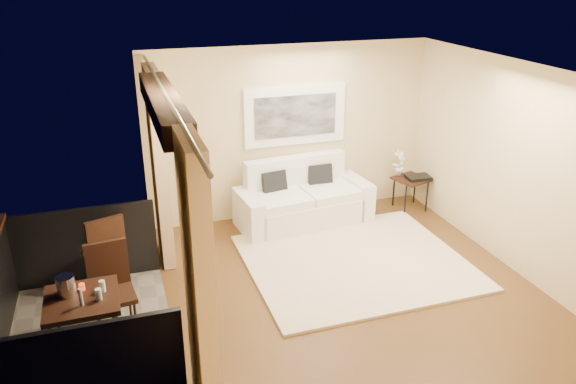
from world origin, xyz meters
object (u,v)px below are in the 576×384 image
balcony_chair_near (110,281)px  balcony_chair_far (105,249)px  sofa (302,200)px  bistro_table (82,305)px  side_table (411,181)px  orchid (400,162)px  ice_bucket (66,286)px

balcony_chair_near → balcony_chair_far: bearing=85.6°
sofa → balcony_chair_far: size_ratio=2.05×
bistro_table → balcony_chair_far: balcony_chair_far is taller
side_table → orchid: 0.36m
balcony_chair_near → ice_bucket: balcony_chair_near is taller
orchid → ice_bucket: (-5.03, -2.60, 0.15)m
side_table → orchid: size_ratio=1.38×
balcony_chair_far → bistro_table: bearing=62.9°
balcony_chair_far → balcony_chair_near: size_ratio=1.00×
bistro_table → ice_bucket: 0.25m
side_table → balcony_chair_near: (-4.78, -1.92, 0.13)m
side_table → sofa: bearing=177.1°
orchid → ice_bucket: 5.66m
side_table → orchid: bearing=127.9°
bistro_table → side_table: bearing=26.6°
sofa → ice_bucket: (-3.30, -2.51, 0.57)m
sofa → balcony_chair_far: 3.21m
orchid → ice_bucket: ice_bucket is taller
orchid → bistro_table: 5.60m
side_table → balcony_chair_near: balcony_chair_near is taller
balcony_chair_far → side_table: bearing=175.6°
sofa → side_table: size_ratio=3.45×
bistro_table → balcony_chair_far: 1.41m
sofa → balcony_chair_near: bearing=-151.1°
sofa → orchid: (1.73, 0.08, 0.41)m
balcony_chair_far → ice_bucket: size_ratio=5.23×
bistro_table → ice_bucket: ice_bucket is taller
side_table → bistro_table: size_ratio=0.76×
bistro_table → ice_bucket: bearing=141.4°
orchid → balcony_chair_far: size_ratio=0.43×
balcony_chair_far → balcony_chair_near: 0.78m
sofa → balcony_chair_far: (-2.95, -1.23, 0.26)m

